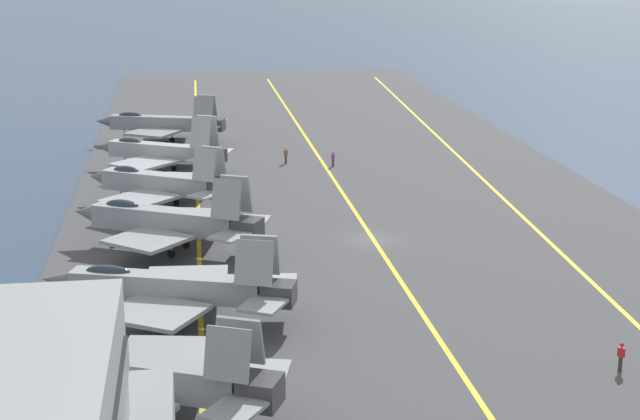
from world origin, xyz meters
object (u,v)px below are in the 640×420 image
parked_jet_fifth (162,151)px  crew_brown_vest (286,155)px  parked_jet_sixth (162,123)px  parked_jet_nearest (134,375)px  parked_jet_third (168,221)px  parked_jet_second (172,287)px  parked_jet_fourth (161,184)px  crew_red_vest (621,356)px  crew_purple_vest (333,158)px

parked_jet_fifth → crew_brown_vest: (2.83, -13.59, -1.35)m
parked_jet_fifth → parked_jet_sixth: parked_jet_fifth is taller
parked_jet_sixth → parked_jet_nearest: bearing=179.8°
parked_jet_third → parked_jet_sixth: size_ratio=0.99×
parked_jet_second → parked_jet_fifth: size_ratio=1.12×
parked_jet_fourth → crew_brown_vest: bearing=-37.4°
crew_red_vest → parked_jet_fifth: bearing=26.1°
parked_jet_fourth → parked_jet_fifth: size_ratio=0.98×
parked_jet_fourth → crew_brown_vest: size_ratio=8.23×
parked_jet_nearest → crew_brown_vest: size_ratio=8.96×
parked_jet_third → parked_jet_fourth: (13.51, 0.75, -0.22)m
crew_red_vest → crew_brown_vest: bearing=13.0°
parked_jet_nearest → parked_jet_third: parked_jet_third is taller
parked_jet_nearest → crew_red_vest: (2.29, -27.39, -1.57)m
parked_jet_nearest → parked_jet_third: (28.77, -1.41, 0.05)m
parked_jet_fifth → parked_jet_second: bearing=-178.3°
parked_jet_nearest → parked_jet_fourth: parked_jet_fourth is taller
parked_jet_sixth → crew_brown_vest: parked_jet_sixth is taller
parked_jet_second → parked_jet_fifth: bearing=1.7°
parked_jet_fourth → crew_brown_vest: 22.18m
parked_jet_fifth → crew_brown_vest: size_ratio=8.42×
parked_jet_fifth → crew_purple_vest: (0.60, -18.59, -1.41)m
parked_jet_second → crew_purple_vest: 47.39m
parked_jet_fifth → parked_jet_third: bearing=-178.2°
parked_jet_nearest → parked_jet_second: bearing=-7.6°
parked_jet_third → crew_brown_vest: bearing=-22.2°
parked_jet_fourth → parked_jet_fifth: (14.75, 0.14, -0.03)m
parked_jet_fifth → parked_jet_nearest: bearing=179.5°
parked_jet_fourth → crew_purple_vest: bearing=-50.3°
parked_jet_fourth → crew_brown_vest: parked_jet_fourth is taller
parked_jet_fifth → crew_red_vest: bearing=-153.9°
crew_purple_vest → crew_brown_vest: 5.48m
parked_jet_nearest → parked_jet_second: (13.53, -1.81, -0.13)m
parked_jet_second → parked_jet_third: 15.25m
parked_jet_nearest → parked_jet_sixth: (73.02, -0.29, 0.02)m
parked_jet_second → crew_purple_vest: (44.09, -17.30, -1.47)m
parked_jet_nearest → parked_jet_sixth: parked_jet_sixth is taller
crew_brown_vest → parked_jet_fourth: bearing=142.6°
parked_jet_fifth → crew_purple_vest: size_ratio=8.95×
crew_purple_vest → crew_brown_vest: bearing=65.9°
parked_jet_fourth → parked_jet_fifth: 14.75m
parked_jet_third → parked_jet_sixth: parked_jet_third is taller
parked_jet_third → crew_purple_vest: parked_jet_third is taller
parked_jet_second → parked_jet_third: parked_jet_third is taller
parked_jet_fifth → crew_purple_vest: parked_jet_fifth is taller
crew_purple_vest → crew_red_vest: bearing=-171.5°
parked_jet_second → parked_jet_third: (15.24, 0.39, 0.18)m
parked_jet_nearest → parked_jet_second: size_ratio=0.95×
parked_jet_second → crew_purple_vest: bearing=-21.4°
parked_jet_sixth → crew_purple_vest: parked_jet_sixth is taller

